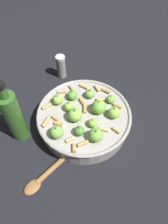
{
  "coord_description": "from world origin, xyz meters",
  "views": [
    {
      "loc": [
        -0.24,
        0.3,
        0.59
      ],
      "look_at": [
        0.0,
        0.0,
        0.07
      ],
      "focal_mm": 33.43,
      "sensor_mm": 36.0,
      "label": 1
    }
  ],
  "objects_px": {
    "cooking_pan": "(84,118)",
    "olive_oil_bottle": "(14,116)",
    "pepper_shaker": "(61,66)",
    "wooden_spoon": "(50,171)"
  },
  "relations": [
    {
      "from": "pepper_shaker",
      "to": "wooden_spoon",
      "type": "distance_m",
      "value": 0.41
    },
    {
      "from": "cooking_pan",
      "to": "olive_oil_bottle",
      "type": "distance_m",
      "value": 0.22
    },
    {
      "from": "pepper_shaker",
      "to": "wooden_spoon",
      "type": "height_order",
      "value": "pepper_shaker"
    },
    {
      "from": "wooden_spoon",
      "to": "olive_oil_bottle",
      "type": "bearing_deg",
      "value": -12.29
    },
    {
      "from": "cooking_pan",
      "to": "olive_oil_bottle",
      "type": "relative_size",
      "value": 1.27
    },
    {
      "from": "cooking_pan",
      "to": "pepper_shaker",
      "type": "relative_size",
      "value": 3.14
    },
    {
      "from": "cooking_pan",
      "to": "olive_oil_bottle",
      "type": "bearing_deg",
      "value": 48.3
    },
    {
      "from": "pepper_shaker",
      "to": "wooden_spoon",
      "type": "xyz_separation_m",
      "value": [
        -0.24,
        0.32,
        -0.04
      ]
    },
    {
      "from": "pepper_shaker",
      "to": "wooden_spoon",
      "type": "bearing_deg",
      "value": 127.13
    },
    {
      "from": "wooden_spoon",
      "to": "pepper_shaker",
      "type": "bearing_deg",
      "value": -52.87
    }
  ]
}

